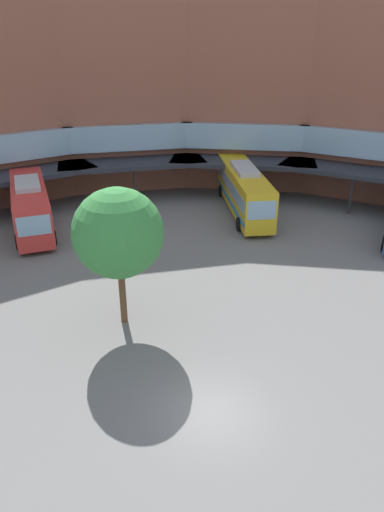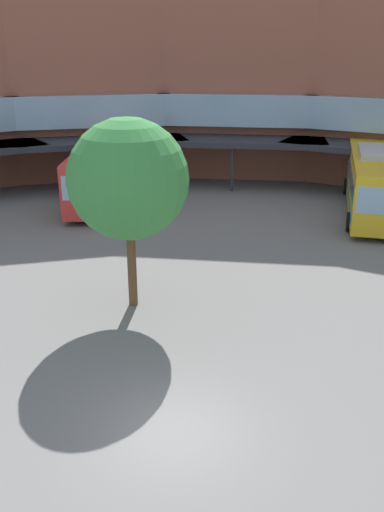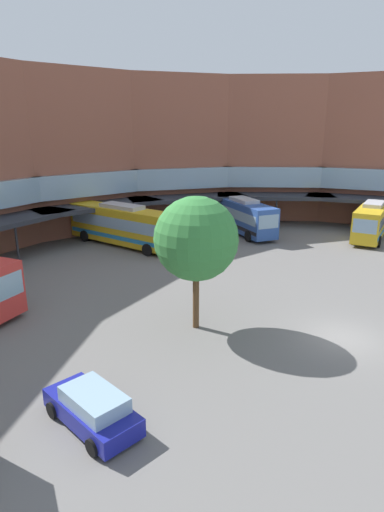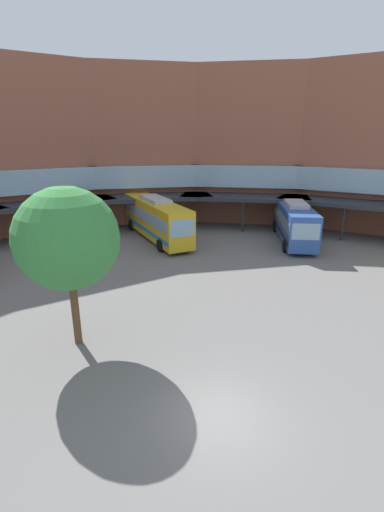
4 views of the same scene
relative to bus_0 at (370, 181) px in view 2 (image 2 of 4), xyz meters
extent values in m
plane|color=slate|center=(-4.64, -23.59, -2.02)|extent=(116.12, 116.12, 0.00)
cube|color=#282B33|center=(0.40, 4.01, 1.29)|extent=(13.66, 6.30, 0.40)
cylinder|color=#2D2D33|center=(0.12, 2.44, -0.37)|extent=(0.20, 0.20, 3.31)
cube|color=#93543F|center=(-10.59, 8.93, 6.26)|extent=(14.02, 8.27, 16.57)
cube|color=#8CADC6|center=(-10.48, 8.34, 3.28)|extent=(12.77, 8.27, 2.32)
cube|color=#282B33|center=(-9.69, 4.01, 1.29)|extent=(13.66, 6.30, 0.40)
cylinder|color=#2D2D33|center=(-9.40, 2.44, -0.37)|extent=(0.20, 0.20, 3.31)
cube|color=#93543F|center=(-21.71, 4.72, 6.26)|extent=(14.36, 11.93, 16.57)
cube|color=#8CADC6|center=(-21.40, 4.21, 3.28)|extent=(13.36, 11.46, 2.32)
cube|color=#282B33|center=(-19.13, 0.44, 1.29)|extent=(13.33, 10.22, 0.40)
cylinder|color=#2D2D33|center=(-18.31, -0.93, -0.37)|extent=(0.20, 0.20, 3.31)
cube|color=gold|center=(0.00, 0.02, -0.03)|extent=(3.31, 12.54, 3.29)
cube|color=#8CADC6|center=(0.00, 0.02, 0.37)|extent=(3.30, 11.80, 1.05)
cube|color=#267FBF|center=(0.00, 0.02, -0.95)|extent=(3.31, 12.29, 0.39)
cube|color=#8CADC6|center=(0.44, -6.12, 0.37)|extent=(2.14, 0.27, 1.45)
cube|color=#B2B2B7|center=(0.00, 0.02, 1.79)|extent=(2.01, 4.57, 0.36)
cylinder|color=black|center=(-0.91, -4.27, -1.47)|extent=(0.38, 1.12, 1.10)
cylinder|color=black|center=(0.91, 4.31, -1.47)|extent=(0.38, 1.12, 1.10)
cylinder|color=black|center=(-1.51, 4.13, -1.47)|extent=(0.38, 1.12, 1.10)
cube|color=red|center=(-17.21, -3.07, -0.07)|extent=(5.70, 11.20, 3.20)
cube|color=#8CADC6|center=(-17.21, -3.07, 0.31)|extent=(5.55, 10.59, 1.02)
cube|color=orange|center=(-17.21, -3.07, -0.97)|extent=(5.66, 11.00, 0.38)
cube|color=#8CADC6|center=(-15.59, -8.24, 0.31)|extent=(2.17, 0.78, 1.41)
cube|color=#B2B2B7|center=(-17.21, -3.07, 1.71)|extent=(2.88, 4.29, 0.36)
cylinder|color=black|center=(-14.88, -6.24, -1.47)|extent=(0.62, 1.14, 1.10)
cylinder|color=black|center=(-17.31, -7.00, -1.47)|extent=(0.62, 1.14, 1.10)
cylinder|color=black|center=(-17.11, 0.85, -1.47)|extent=(0.62, 1.14, 1.10)
cylinder|color=black|center=(-19.53, 0.09, -1.47)|extent=(0.62, 1.14, 1.10)
cylinder|color=brown|center=(-8.87, -16.64, -0.04)|extent=(0.36, 0.36, 3.97)
sphere|color=#38843D|center=(-8.87, -16.64, 3.22)|extent=(4.63, 4.63, 4.63)
camera|label=1|loc=(-6.13, -38.36, 12.47)|focal=33.00mm
camera|label=2|loc=(-0.44, -35.21, 8.04)|focal=38.47mm
camera|label=3|loc=(-26.08, -31.19, 9.09)|focal=30.25mm
camera|label=4|loc=(-9.51, -33.02, 7.57)|focal=25.55mm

